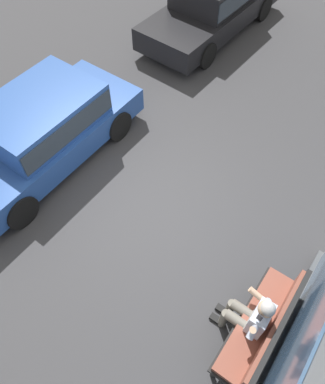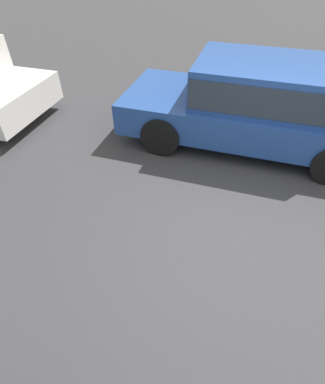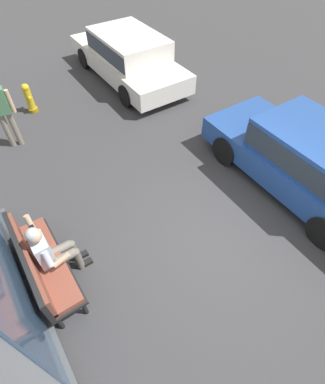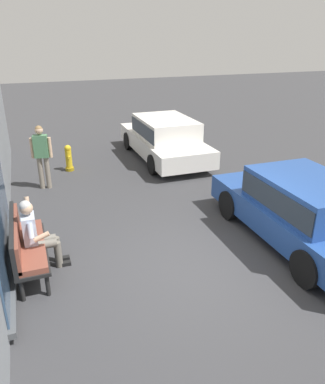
{
  "view_description": "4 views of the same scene",
  "coord_description": "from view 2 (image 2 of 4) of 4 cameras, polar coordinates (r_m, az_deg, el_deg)",
  "views": [
    {
      "loc": [
        3.0,
        2.6,
        5.87
      ],
      "look_at": [
        0.04,
        0.49,
        0.79
      ],
      "focal_mm": 35.0,
      "sensor_mm": 36.0,
      "label": 1
    },
    {
      "loc": [
        0.34,
        2.6,
        2.91
      ],
      "look_at": [
        0.9,
        0.66,
        1.1
      ],
      "focal_mm": 28.0,
      "sensor_mm": 36.0,
      "label": 2
    },
    {
      "loc": [
        -1.94,
        2.6,
        4.72
      ],
      "look_at": [
        0.7,
        0.8,
        1.15
      ],
      "focal_mm": 28.0,
      "sensor_mm": 36.0,
      "label": 3
    },
    {
      "loc": [
        -5.12,
        2.6,
        3.91
      ],
      "look_at": [
        1.09,
        0.29,
        1.09
      ],
      "focal_mm": 35.0,
      "sensor_mm": 36.0,
      "label": 4
    }
  ],
  "objects": [
    {
      "name": "ground_plane",
      "position": [
        3.92,
        15.67,
        -8.34
      ],
      "size": [
        60.0,
        60.0,
        0.0
      ],
      "primitive_type": "plane",
      "color": "#38383A"
    },
    {
      "name": "parked_car_mid",
      "position": [
        5.35,
        17.6,
        16.23
      ],
      "size": [
        4.29,
        1.91,
        1.39
      ],
      "color": "#23478E",
      "rests_on": "ground_plane"
    }
  ]
}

